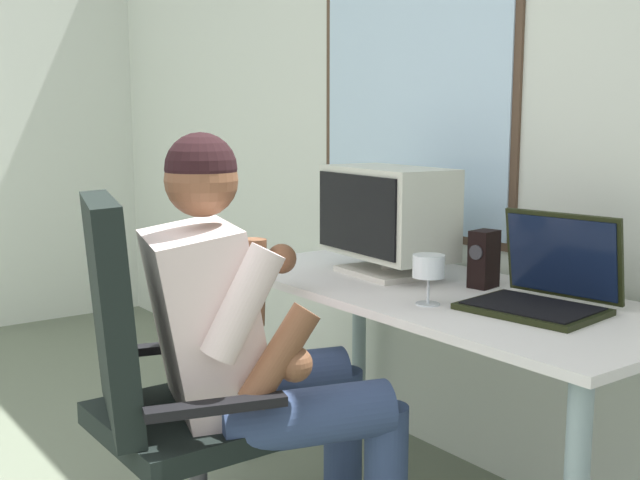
{
  "coord_description": "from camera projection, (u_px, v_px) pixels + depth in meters",
  "views": [
    {
      "loc": [
        1.93,
        0.58,
        1.25
      ],
      "look_at": [
        0.17,
        1.87,
        0.9
      ],
      "focal_mm": 44.02,
      "sensor_mm": 36.0,
      "label": 1
    }
  ],
  "objects": [
    {
      "name": "desk_speaker",
      "position": [
        484.0,
        259.0,
        2.39
      ],
      "size": [
        0.08,
        0.1,
        0.18
      ],
      "color": "black",
      "rests_on": "desk"
    },
    {
      "name": "person_seated",
      "position": [
        256.0,
        346.0,
        2.12
      ],
      "size": [
        0.65,
        0.87,
        1.21
      ],
      "color": "#34466F",
      "rests_on": "ground"
    },
    {
      "name": "office_chair",
      "position": [
        154.0,
        373.0,
        2.03
      ],
      "size": [
        0.64,
        0.6,
        1.05
      ],
      "color": "black",
      "rests_on": "ground"
    },
    {
      "name": "crt_monitor",
      "position": [
        386.0,
        214.0,
        2.58
      ],
      "size": [
        0.48,
        0.28,
        0.36
      ],
      "color": "beige",
      "rests_on": "desk"
    },
    {
      "name": "wall_rear",
      "position": [
        468.0,
        101.0,
        2.74
      ],
      "size": [
        5.91,
        0.08,
        2.61
      ],
      "color": "silver",
      "rests_on": "ground"
    },
    {
      "name": "desk",
      "position": [
        437.0,
        321.0,
        2.4
      ],
      "size": [
        1.55,
        0.67,
        0.73
      ],
      "color": "#849BA0",
      "rests_on": "ground"
    },
    {
      "name": "wine_glass",
      "position": [
        429.0,
        269.0,
        2.17
      ],
      "size": [
        0.09,
        0.09,
        0.14
      ],
      "color": "silver",
      "rests_on": "desk"
    },
    {
      "name": "laptop",
      "position": [
        546.0,
        284.0,
        2.13
      ],
      "size": [
        0.38,
        0.35,
        0.26
      ],
      "color": "black",
      "rests_on": "desk"
    }
  ]
}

